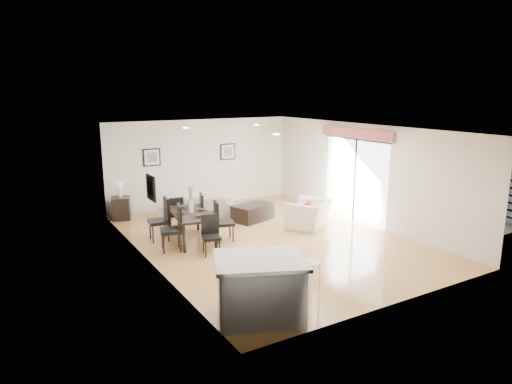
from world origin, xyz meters
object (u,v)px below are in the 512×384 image
dining_chair_wfar (162,217)px  side_table (121,208)px  coffee_table (253,212)px  dining_chair_head (211,232)px  kitchen_island (260,288)px  dining_chair_wnear (175,225)px  armchair (309,214)px  sofa (196,206)px  dining_table (191,215)px  dining_chair_enear (221,219)px  dining_chair_efar (206,211)px  dining_chair_foot (175,211)px  bar_stool (310,268)px

dining_chair_wfar → side_table: (-0.39, 2.35, -0.26)m
dining_chair_wfar → coffee_table: bearing=105.3°
dining_chair_head → kitchen_island: kitchen_island is taller
dining_chair_head → side_table: 3.94m
dining_chair_wnear → armchair: bearing=102.6°
coffee_table → side_table: size_ratio=1.76×
coffee_table → side_table: 3.71m
sofa → side_table: 2.10m
dining_table → dining_chair_wnear: 0.74m
dining_chair_wfar → armchair: bearing=82.5°
sofa → dining_chair_enear: 2.38m
dining_chair_efar → kitchen_island: (-1.14, -4.58, -0.05)m
dining_table → dining_chair_foot: 1.06m
kitchen_island → bar_stool: (0.99, 0.00, 0.14)m
dining_chair_foot → kitchen_island: (-0.54, -5.18, 0.01)m
dining_chair_efar → kitchen_island: 4.72m
sofa → dining_chair_head: (-0.94, -2.99, 0.18)m
armchair → dining_chair_efar: dining_chair_efar is taller
dining_chair_head → side_table: size_ratio=1.37×
coffee_table → kitchen_island: (-2.72, -4.92, 0.28)m
dining_table → bar_stool: (0.43, -4.13, 0.01)m
coffee_table → sofa: bearing=118.4°
bar_stool → dining_chair_wfar: bearing=102.6°
dining_chair_wfar → kitchen_island: 4.54m
sofa → dining_chair_wnear: 2.86m
dining_table → dining_chair_wnear: (-0.59, -0.44, -0.04)m
dining_chair_efar → dining_chair_enear: bearing=-162.7°
dining_chair_wfar → kitchen_island: size_ratio=0.60×
dining_table → dining_chair_foot: (-0.01, 1.05, -0.14)m
dining_chair_head → dining_chair_foot: (-0.03, 2.10, -0.00)m
kitchen_island → dining_chair_head: bearing=102.9°
dining_table → coffee_table: (2.17, 0.79, -0.41)m
sofa → dining_chair_wfar: 2.20m
dining_chair_head → kitchen_island: 3.13m
kitchen_island → bar_stool: bearing=23.4°
dining_chair_wnear → dining_chair_head: size_ratio=1.20×
dining_chair_wfar → bar_stool: (1.02, -4.54, 0.06)m
dining_chair_wfar → side_table: size_ratio=1.63×
dining_chair_foot → kitchen_island: 5.20m
coffee_table → bar_stool: size_ratio=1.50×
armchair → bar_stool: 4.45m
dining_table → dining_chair_foot: bearing=99.1°
bar_stool → dining_chair_efar: bearing=88.0°
side_table → bar_stool: bar_stool is taller
sofa → side_table: bearing=-3.2°
dining_table → dining_chair_enear: (0.59, -0.40, -0.08)m
dining_chair_efar → dining_chair_wnear: bearing=144.4°
dining_chair_wfar → sofa: bearing=142.2°
side_table → kitchen_island: bearing=-86.5°
dining_chair_foot → kitchen_island: kitchen_island is taller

